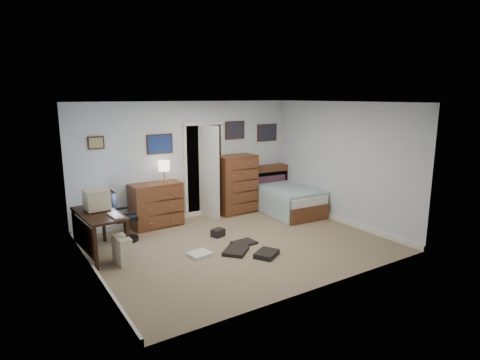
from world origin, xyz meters
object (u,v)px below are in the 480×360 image
(office_chair, at_px, (122,222))
(bed, at_px, (283,198))
(computer_desk, at_px, (94,223))
(low_dresser, at_px, (156,205))
(tall_dresser, at_px, (236,184))

(office_chair, xyz_separation_m, bed, (3.69, -0.05, -0.06))
(computer_desk, bearing_deg, office_chair, 33.22)
(office_chair, bearing_deg, computer_desk, -142.15)
(office_chair, bearing_deg, low_dresser, 30.91)
(tall_dresser, bearing_deg, bed, -31.79)
(computer_desk, xyz_separation_m, bed, (4.27, 0.39, -0.26))
(low_dresser, height_order, tall_dresser, tall_dresser)
(computer_desk, xyz_separation_m, office_chair, (0.58, 0.44, -0.19))
(tall_dresser, height_order, bed, tall_dresser)
(computer_desk, bearing_deg, bed, 1.23)
(computer_desk, relative_size, bed, 0.65)
(computer_desk, distance_m, office_chair, 0.75)
(office_chair, distance_m, tall_dresser, 2.79)
(bed, bearing_deg, computer_desk, -171.55)
(computer_desk, bearing_deg, low_dresser, 29.23)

